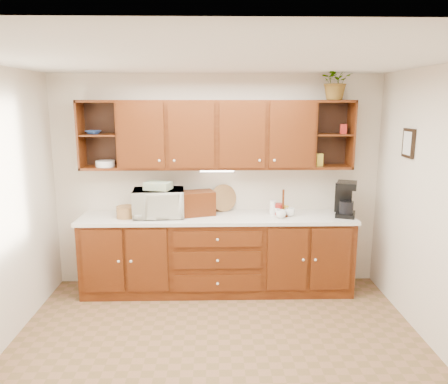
{
  "coord_description": "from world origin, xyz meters",
  "views": [
    {
      "loc": [
        -0.04,
        -3.57,
        2.27
      ],
      "look_at": [
        0.07,
        1.15,
        1.29
      ],
      "focal_mm": 35.0,
      "sensor_mm": 36.0,
      "label": 1
    }
  ],
  "objects_px": {
    "microwave": "(159,203)",
    "potted_plant": "(336,81)",
    "coffee_maker": "(345,199)",
    "bread_box": "(197,203)"
  },
  "relations": [
    {
      "from": "coffee_maker",
      "to": "potted_plant",
      "type": "xyz_separation_m",
      "value": [
        -0.16,
        0.09,
        1.37
      ]
    },
    {
      "from": "microwave",
      "to": "potted_plant",
      "type": "relative_size",
      "value": 1.37
    },
    {
      "from": "microwave",
      "to": "potted_plant",
      "type": "xyz_separation_m",
      "value": [
        2.05,
        0.08,
        1.4
      ]
    },
    {
      "from": "coffee_maker",
      "to": "potted_plant",
      "type": "distance_m",
      "value": 1.38
    },
    {
      "from": "microwave",
      "to": "potted_plant",
      "type": "bearing_deg",
      "value": -2.38
    },
    {
      "from": "coffee_maker",
      "to": "potted_plant",
      "type": "relative_size",
      "value": 0.96
    },
    {
      "from": "bread_box",
      "to": "potted_plant",
      "type": "xyz_separation_m",
      "value": [
        1.61,
        0.02,
        1.42
      ]
    },
    {
      "from": "coffee_maker",
      "to": "potted_plant",
      "type": "height_order",
      "value": "potted_plant"
    },
    {
      "from": "bread_box",
      "to": "coffee_maker",
      "type": "xyz_separation_m",
      "value": [
        1.77,
        -0.07,
        0.05
      ]
    },
    {
      "from": "potted_plant",
      "to": "microwave",
      "type": "bearing_deg",
      "value": -177.8
    }
  ]
}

